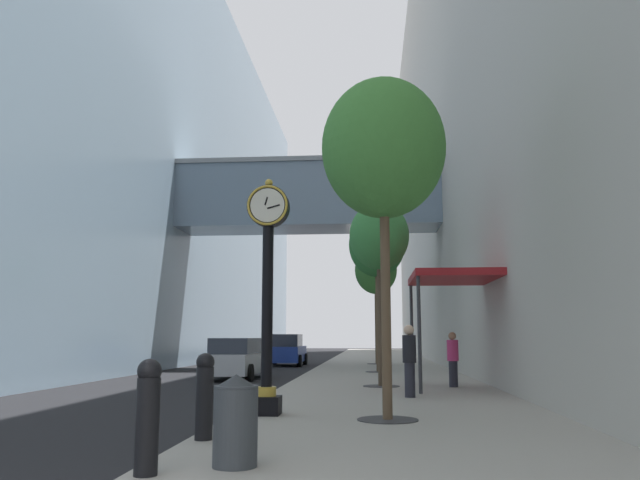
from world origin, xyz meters
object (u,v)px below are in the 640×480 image
object	(u,v)px
street_clock	(268,282)
car_silver_near	(236,359)
street_tree_mid_far	(377,246)
street_tree_far	(376,271)
bollard_nearest	(148,414)
street_tree_near	(383,150)
pedestrian_by_clock	(453,358)
car_blue_mid	(286,351)
street_tree_mid_near	(379,238)
trash_bin	(236,419)
pedestrian_walking	(409,358)
bollard_second	(205,394)

from	to	relation	value
street_clock	car_silver_near	bearing A→B (deg)	104.87
street_tree_mid_far	street_tree_far	distance (m)	7.67
bollard_nearest	car_silver_near	xyz separation A→B (m)	(-2.77, 17.36, -0.03)
street_tree_near	pedestrian_by_clock	size ratio (longest dim) A/B	3.98
car_blue_mid	street_tree_far	bearing A→B (deg)	-7.52
street_tree_mid_near	trash_bin	world-z (taller)	street_tree_mid_near
street_tree_near	street_tree_mid_near	distance (m)	7.68
street_tree_near	pedestrian_walking	size ratio (longest dim) A/B	3.62
bollard_nearest	trash_bin	xyz separation A→B (m)	(0.87, 0.54, -0.11)
street_clock	street_tree_mid_near	distance (m)	7.71
street_tree_mid_near	car_blue_mid	size ratio (longest dim) A/B	1.38
bollard_nearest	street_tree_far	bearing A→B (deg)	84.38
pedestrian_by_clock	car_blue_mid	size ratio (longest dim) A/B	0.40
street_clock	pedestrian_by_clock	bearing A→B (deg)	57.70
street_tree_far	pedestrian_walking	world-z (taller)	street_tree_far
street_tree_far	car_silver_near	bearing A→B (deg)	-117.83
bollard_nearest	trash_bin	world-z (taller)	bollard_nearest
street_tree_near	car_silver_near	xyz separation A→B (m)	(-5.50, 12.59, -4.41)
pedestrian_walking	street_tree_far	bearing A→B (deg)	92.02
street_clock	car_blue_mid	size ratio (longest dim) A/B	1.14
bollard_nearest	pedestrian_by_clock	xyz separation A→B (m)	(4.87, 12.40, 0.20)
street_clock	street_tree_mid_far	bearing A→B (deg)	81.09
bollard_nearest	car_silver_near	distance (m)	17.57
bollard_nearest	street_tree_far	distance (m)	28.25
bollard_nearest	pedestrian_by_clock	distance (m)	13.32
bollard_nearest	street_tree_near	bearing A→B (deg)	60.20
street_tree_mid_far	pedestrian_by_clock	distance (m)	9.19
street_tree_mid_far	bollard_second	bearing A→B (deg)	-98.75
pedestrian_by_clock	bollard_nearest	bearing A→B (deg)	-111.45
trash_bin	pedestrian_walking	distance (m)	8.93
pedestrian_walking	street_clock	bearing A→B (deg)	-128.51
bollard_second	street_tree_near	size ratio (longest dim) A/B	0.19
street_tree_far	trash_bin	xyz separation A→B (m)	(-1.87, -27.23, -4.54)
street_tree_mid_near	street_tree_far	size ratio (longest dim) A/B	0.88
street_tree_mid_near	bollard_nearest	bearing A→B (deg)	-102.38
bollard_nearest	car_blue_mid	xyz separation A→B (m)	(-2.31, 28.43, 0.04)
street_tree_far	car_silver_near	world-z (taller)	street_tree_far
street_tree_far	car_blue_mid	world-z (taller)	street_tree_far
street_tree_mid_near	car_blue_mid	bearing A→B (deg)	107.49
bollard_second	street_clock	bearing A→B (deg)	82.01
street_tree_mid_near	trash_bin	xyz separation A→B (m)	(-1.87, -11.90, -3.98)
street_clock	trash_bin	xyz separation A→B (m)	(0.45, -4.82, -2.02)
street_clock	car_silver_near	size ratio (longest dim) A/B	1.06
pedestrian_walking	car_silver_near	size ratio (longest dim) A/B	0.40
street_tree_near	street_clock	bearing A→B (deg)	165.81
street_tree_mid_far	pedestrian_walking	bearing A→B (deg)	-86.57
bollard_second	car_silver_near	distance (m)	15.24
street_clock	street_tree_near	distance (m)	3.44
bollard_second	street_tree_mid_far	distance (m)	18.55
bollard_second	street_tree_mid_far	bearing A→B (deg)	81.25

